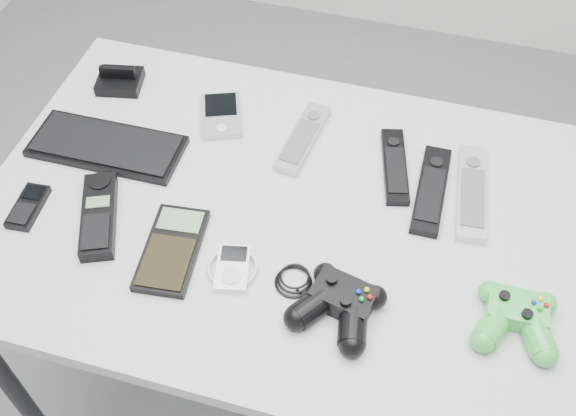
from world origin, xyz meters
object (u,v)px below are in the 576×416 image
(remote_silver_a, at_px, (303,137))
(controller_black, at_px, (339,303))
(remote_black_a, at_px, (395,166))
(cordless_handset, at_px, (99,215))
(mobile_phone, at_px, (28,206))
(pda_keyboard, at_px, (107,146))
(mp3_player, at_px, (233,268))
(desk, at_px, (297,236))
(controller_green, at_px, (517,316))
(remote_silver_b, at_px, (472,192))
(pda, at_px, (221,115))
(calculator, at_px, (172,249))
(remote_black_b, at_px, (431,189))

(remote_silver_a, height_order, controller_black, controller_black)
(controller_black, bearing_deg, remote_black_a, 97.45)
(cordless_handset, bearing_deg, mobile_phone, 162.39)
(pda_keyboard, bearing_deg, mp3_player, -32.53)
(desk, xyz_separation_m, remote_silver_a, (-0.04, 0.18, 0.08))
(controller_black, relative_size, controller_green, 1.67)
(remote_silver_b, bearing_deg, pda_keyboard, -179.31)
(pda, xyz_separation_m, remote_silver_b, (0.51, -0.07, 0.00))
(remote_black_a, height_order, mp3_player, remote_black_a)
(desk, height_order, pda_keyboard, pda_keyboard)
(calculator, height_order, controller_green, controller_green)
(pda, distance_m, mobile_phone, 0.41)
(mp3_player, bearing_deg, mobile_phone, 163.78)
(remote_black_b, bearing_deg, controller_black, -110.91)
(remote_black_b, bearing_deg, remote_black_a, 150.61)
(cordless_handset, distance_m, controller_green, 0.73)
(desk, relative_size, cordless_handset, 6.31)
(mobile_phone, bearing_deg, remote_silver_b, 13.54)
(remote_silver_a, xyz_separation_m, remote_silver_b, (0.33, -0.05, 0.00))
(desk, height_order, mobile_phone, mobile_phone)
(desk, xyz_separation_m, controller_green, (0.39, -0.12, 0.09))
(remote_silver_b, height_order, calculator, remote_silver_b)
(remote_black_a, xyz_separation_m, cordless_handset, (-0.49, -0.27, 0.00))
(controller_black, bearing_deg, remote_silver_a, 126.60)
(pda, distance_m, remote_silver_a, 0.18)
(mp3_player, relative_size, controller_black, 0.39)
(remote_black_b, xyz_separation_m, mp3_player, (-0.30, -0.26, -0.00))
(remote_silver_a, bearing_deg, calculator, -108.07)
(remote_black_a, relative_size, mp3_player, 2.04)
(remote_black_b, relative_size, mp3_player, 2.30)
(remote_silver_a, bearing_deg, pda_keyboard, -154.41)
(pda, distance_m, cordless_handset, 0.33)
(remote_silver_a, relative_size, remote_silver_b, 0.86)
(controller_black, bearing_deg, mp3_player, -174.92)
(controller_black, bearing_deg, remote_black_b, 82.68)
(remote_black_b, bearing_deg, calculator, -148.61)
(cordless_handset, bearing_deg, controller_black, -30.94)
(cordless_handset, bearing_deg, desk, -4.60)
(pda_keyboard, xyz_separation_m, pda, (0.19, 0.14, 0.00))
(pda_keyboard, bearing_deg, desk, -8.46)
(pda, relative_size, calculator, 0.68)
(remote_silver_b, height_order, controller_green, controller_green)
(remote_black_a, distance_m, controller_green, 0.37)
(remote_silver_b, bearing_deg, cordless_handset, -164.60)
(remote_silver_b, xyz_separation_m, cordless_handset, (-0.63, -0.24, 0.00))
(desk, xyz_separation_m, cordless_handset, (-0.34, -0.11, 0.08))
(remote_black_b, distance_m, calculator, 0.48)
(mobile_phone, distance_m, cordless_handset, 0.14)
(desk, relative_size, mobile_phone, 11.49)
(pda, bearing_deg, remote_black_a, -27.71)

